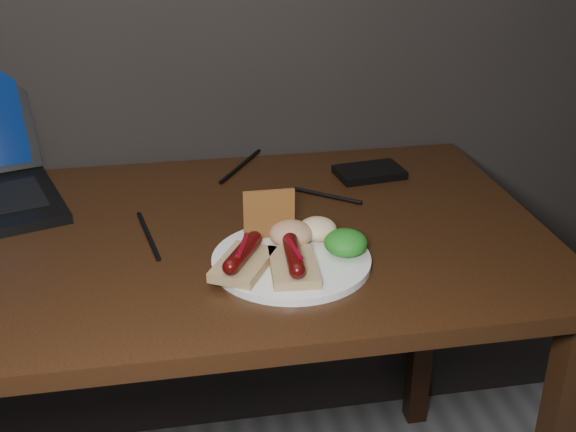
% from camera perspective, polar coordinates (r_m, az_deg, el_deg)
% --- Properties ---
extents(desk, '(1.40, 0.70, 0.75)m').
position_cam_1_polar(desk, '(1.30, -11.22, -5.20)').
color(desk, '#371F0D').
rests_on(desk, ground).
extents(hard_drive, '(0.14, 0.10, 0.02)m').
position_cam_1_polar(hard_drive, '(1.48, 6.44, 3.46)').
color(hard_drive, black).
rests_on(hard_drive, desk).
extents(desk_cables, '(0.91, 0.48, 0.01)m').
position_cam_1_polar(desk_cables, '(1.38, -11.63, 1.20)').
color(desk_cables, black).
rests_on(desk_cables, desk).
extents(plate, '(0.31, 0.31, 0.01)m').
position_cam_1_polar(plate, '(1.15, 0.26, -3.52)').
color(plate, white).
rests_on(plate, desk).
extents(bread_sausage_left, '(0.12, 0.13, 0.04)m').
position_cam_1_polar(bread_sausage_left, '(1.11, -3.57, -3.42)').
color(bread_sausage_left, tan).
rests_on(bread_sausage_left, plate).
extents(bread_sausage_center, '(0.08, 0.12, 0.04)m').
position_cam_1_polar(bread_sausage_center, '(1.10, 0.44, -3.62)').
color(bread_sausage_center, tan).
rests_on(bread_sausage_center, plate).
extents(crispbread, '(0.09, 0.01, 0.08)m').
position_cam_1_polar(crispbread, '(1.19, -1.51, 0.16)').
color(crispbread, '#A7632D').
rests_on(crispbread, plate).
extents(salad_greens, '(0.07, 0.07, 0.04)m').
position_cam_1_polar(salad_greens, '(1.15, 4.59, -2.11)').
color(salad_greens, '#136013').
rests_on(salad_greens, plate).
extents(salsa_mound, '(0.07, 0.07, 0.04)m').
position_cam_1_polar(salsa_mound, '(1.17, 0.25, -1.42)').
color(salsa_mound, maroon).
rests_on(salsa_mound, plate).
extents(coleslaw_mound, '(0.06, 0.06, 0.04)m').
position_cam_1_polar(coleslaw_mound, '(1.19, 2.35, -1.02)').
color(coleslaw_mound, '#EEE8CE').
rests_on(coleslaw_mound, plate).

